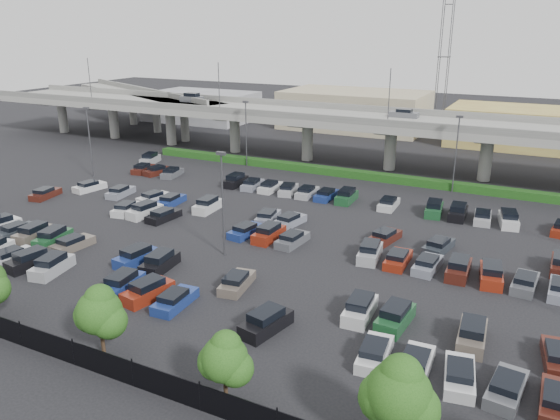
% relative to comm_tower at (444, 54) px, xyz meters
% --- Properties ---
extents(ground, '(280.00, 280.00, 0.00)m').
position_rel_comm_tower_xyz_m(ground, '(-4.00, -74.00, -15.61)').
color(ground, black).
extents(overpass, '(150.00, 13.00, 15.80)m').
position_rel_comm_tower_xyz_m(overpass, '(-4.25, -41.99, -8.64)').
color(overpass, gray).
rests_on(overpass, ground).
extents(on_ramp, '(50.93, 30.13, 8.80)m').
position_rel_comm_tower_xyz_m(on_ramp, '(-56.10, -30.95, -8.76)').
color(on_ramp, gray).
rests_on(on_ramp, ground).
extents(hedge, '(66.00, 1.60, 1.10)m').
position_rel_comm_tower_xyz_m(hedge, '(-4.00, -49.00, -15.06)').
color(hedge, '#143E12').
rests_on(hedge, ground).
extents(fence, '(70.00, 0.10, 2.00)m').
position_rel_comm_tower_xyz_m(fence, '(-4.05, -102.00, -14.71)').
color(fence, black).
rests_on(fence, ground).
extents(tree_row, '(65.07, 3.66, 5.94)m').
position_rel_comm_tower_xyz_m(tree_row, '(-3.30, -100.53, -12.09)').
color(tree_row, '#332316').
rests_on(tree_row, ground).
extents(parked_cars, '(63.14, 41.70, 1.67)m').
position_rel_comm_tower_xyz_m(parked_cars, '(-4.35, -77.80, -14.98)').
color(parked_cars, '#1D512A').
rests_on(parked_cars, ground).
extents(light_poles, '(66.90, 48.38, 10.30)m').
position_rel_comm_tower_xyz_m(light_poles, '(-8.12, -72.00, -9.37)').
color(light_poles, '#46464A').
rests_on(light_poles, ground).
extents(distant_buildings, '(138.00, 24.00, 9.00)m').
position_rel_comm_tower_xyz_m(distant_buildings, '(8.38, -12.19, -11.87)').
color(distant_buildings, gray).
rests_on(distant_buildings, ground).
extents(comm_tower, '(2.40, 2.40, 30.00)m').
position_rel_comm_tower_xyz_m(comm_tower, '(0.00, 0.00, 0.00)').
color(comm_tower, '#46464A').
rests_on(comm_tower, ground).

